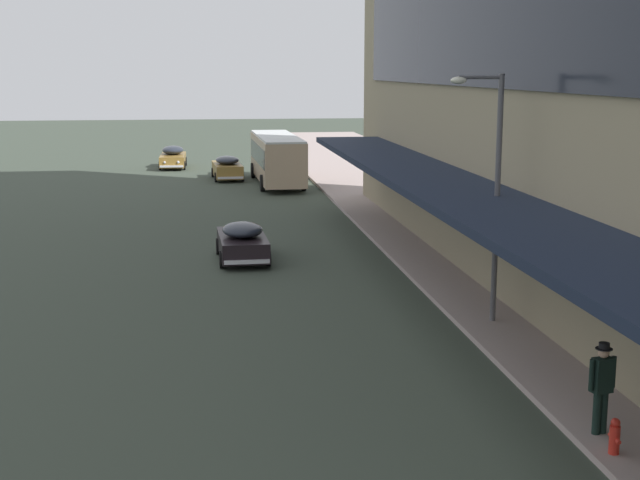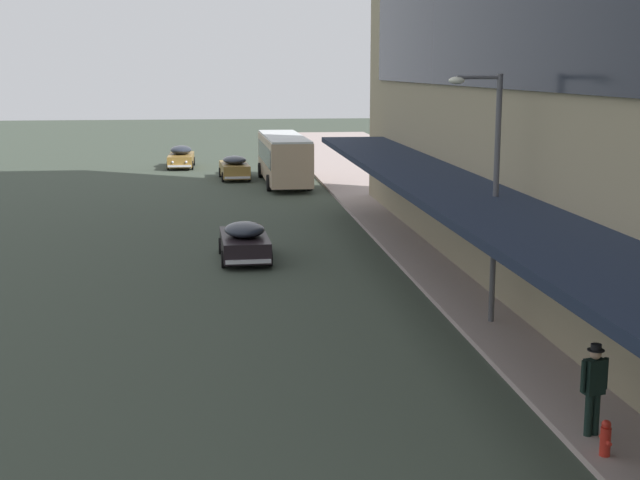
{
  "view_description": "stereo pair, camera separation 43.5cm",
  "coord_description": "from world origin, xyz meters",
  "px_view_note": "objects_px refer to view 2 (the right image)",
  "views": [
    {
      "loc": [
        -1.08,
        -9.48,
        7.22
      ],
      "look_at": [
        2.65,
        18.47,
        1.76
      ],
      "focal_mm": 50.0,
      "sensor_mm": 36.0,
      "label": 1
    },
    {
      "loc": [
        -0.65,
        -9.54,
        7.22
      ],
      "look_at": [
        2.65,
        18.47,
        1.76
      ],
      "focal_mm": 50.0,
      "sensor_mm": 36.0,
      "label": 2
    }
  ],
  "objects_px": {
    "transit_bus_kerbside_front": "(284,156)",
    "sedan_second_near": "(181,157)",
    "sedan_lead_mid": "(244,241)",
    "pedestrian_at_kerb": "(594,385)",
    "sedan_trailing_mid": "(234,168)",
    "street_lamp": "(490,180)",
    "fire_hydrant": "(605,438)"
  },
  "relations": [
    {
      "from": "transit_bus_kerbside_front",
      "to": "sedan_second_near",
      "type": "height_order",
      "value": "transit_bus_kerbside_front"
    },
    {
      "from": "sedan_lead_mid",
      "to": "pedestrian_at_kerb",
      "type": "xyz_separation_m",
      "value": [
        6.16,
        -17.71,
        0.44
      ]
    },
    {
      "from": "sedan_trailing_mid",
      "to": "pedestrian_at_kerb",
      "type": "relative_size",
      "value": 2.51
    },
    {
      "from": "pedestrian_at_kerb",
      "to": "transit_bus_kerbside_front",
      "type": "bearing_deg",
      "value": 94.13
    },
    {
      "from": "transit_bus_kerbside_front",
      "to": "pedestrian_at_kerb",
      "type": "distance_m",
      "value": 40.32
    },
    {
      "from": "sedan_lead_mid",
      "to": "sedan_second_near",
      "type": "distance_m",
      "value": 33.08
    },
    {
      "from": "sedan_second_near",
      "to": "street_lamp",
      "type": "xyz_separation_m",
      "value": [
        10.01,
        -42.6,
        3.39
      ]
    },
    {
      "from": "sedan_second_near",
      "to": "fire_hydrant",
      "type": "xyz_separation_m",
      "value": [
        9.55,
        -51.53,
        -0.29
      ]
    },
    {
      "from": "pedestrian_at_kerb",
      "to": "fire_hydrant",
      "type": "relative_size",
      "value": 2.65
    },
    {
      "from": "sedan_trailing_mid",
      "to": "pedestrian_at_kerb",
      "type": "height_order",
      "value": "pedestrian_at_kerb"
    },
    {
      "from": "transit_bus_kerbside_front",
      "to": "pedestrian_at_kerb",
      "type": "bearing_deg",
      "value": -85.87
    },
    {
      "from": "street_lamp",
      "to": "pedestrian_at_kerb",
      "type": "bearing_deg",
      "value": -92.27
    },
    {
      "from": "sedan_second_near",
      "to": "transit_bus_kerbside_front",
      "type": "bearing_deg",
      "value": -56.82
    },
    {
      "from": "sedan_lead_mid",
      "to": "sedan_second_near",
      "type": "xyz_separation_m",
      "value": [
        -3.53,
        32.89,
        0.05
      ]
    },
    {
      "from": "transit_bus_kerbside_front",
      "to": "fire_hydrant",
      "type": "bearing_deg",
      "value": -86.15
    },
    {
      "from": "sedan_lead_mid",
      "to": "street_lamp",
      "type": "xyz_separation_m",
      "value": [
        6.48,
        -9.71,
        3.44
      ]
    },
    {
      "from": "sedan_trailing_mid",
      "to": "fire_hydrant",
      "type": "bearing_deg",
      "value": -82.47
    },
    {
      "from": "sedan_trailing_mid",
      "to": "sedan_second_near",
      "type": "xyz_separation_m",
      "value": [
        -3.74,
        7.56,
        0.01
      ]
    },
    {
      "from": "sedan_lead_mid",
      "to": "sedan_trailing_mid",
      "type": "relative_size",
      "value": 0.92
    },
    {
      "from": "sedan_lead_mid",
      "to": "street_lamp",
      "type": "relative_size",
      "value": 0.62
    },
    {
      "from": "fire_hydrant",
      "to": "sedan_trailing_mid",
      "type": "bearing_deg",
      "value": 97.53
    },
    {
      "from": "transit_bus_kerbside_front",
      "to": "sedan_lead_mid",
      "type": "bearing_deg",
      "value": -98.23
    },
    {
      "from": "transit_bus_kerbside_front",
      "to": "pedestrian_at_kerb",
      "type": "height_order",
      "value": "transit_bus_kerbside_front"
    },
    {
      "from": "sedan_trailing_mid",
      "to": "fire_hydrant",
      "type": "xyz_separation_m",
      "value": [
        5.81,
        -43.97,
        -0.28
      ]
    },
    {
      "from": "transit_bus_kerbside_front",
      "to": "sedan_second_near",
      "type": "xyz_separation_m",
      "value": [
        -6.79,
        10.38,
        -0.98
      ]
    },
    {
      "from": "pedestrian_at_kerb",
      "to": "sedan_second_near",
      "type": "bearing_deg",
      "value": 100.85
    },
    {
      "from": "transit_bus_kerbside_front",
      "to": "street_lamp",
      "type": "relative_size",
      "value": 1.52
    },
    {
      "from": "sedan_trailing_mid",
      "to": "sedan_lead_mid",
      "type": "bearing_deg",
      "value": -90.47
    },
    {
      "from": "pedestrian_at_kerb",
      "to": "street_lamp",
      "type": "bearing_deg",
      "value": 87.73
    },
    {
      "from": "sedan_trailing_mid",
      "to": "street_lamp",
      "type": "height_order",
      "value": "street_lamp"
    },
    {
      "from": "transit_bus_kerbside_front",
      "to": "street_lamp",
      "type": "height_order",
      "value": "street_lamp"
    },
    {
      "from": "sedan_lead_mid",
      "to": "transit_bus_kerbside_front",
      "type": "bearing_deg",
      "value": 81.77
    }
  ]
}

